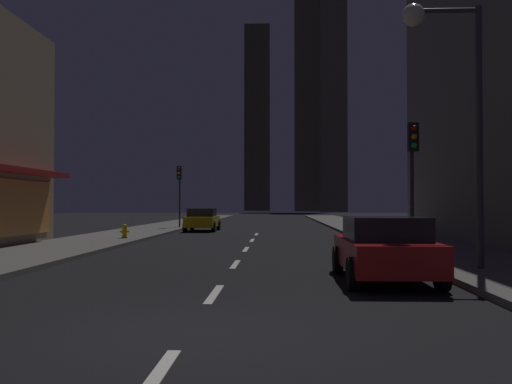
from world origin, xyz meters
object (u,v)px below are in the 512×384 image
fire_hydrant_far_left (125,232)px  traffic_light_far_left (179,183)px  traffic_light_near_right (413,158)px  street_lamp_right (445,70)px  car_parked_near (384,248)px  car_parked_far (202,220)px

fire_hydrant_far_left → traffic_light_far_left: size_ratio=0.16×
traffic_light_near_right → street_lamp_right: (-0.12, -3.85, 1.87)m
car_parked_near → traffic_light_far_left: traffic_light_far_left is taller
fire_hydrant_far_left → street_lamp_right: bearing=-45.7°
car_parked_far → traffic_light_near_right: traffic_light_near_right is taller
car_parked_near → traffic_light_near_right: 6.02m
car_parked_near → car_parked_far: (-7.20, 22.57, 0.00)m
traffic_light_near_right → street_lamp_right: street_lamp_right is taller
traffic_light_far_left → fire_hydrant_far_left: bearing=-91.9°
traffic_light_far_left → car_parked_far: bearing=-50.6°
traffic_light_near_right → fire_hydrant_far_left: bearing=145.9°
traffic_light_near_right → street_lamp_right: size_ratio=0.64×
car_parked_far → traffic_light_far_left: size_ratio=1.01×
street_lamp_right → car_parked_far: bearing=112.9°
car_parked_near → street_lamp_right: size_ratio=0.64×
car_parked_near → street_lamp_right: bearing=36.3°
traffic_light_near_right → traffic_light_far_left: 22.59m
car_parked_near → street_lamp_right: 4.86m
fire_hydrant_far_left → traffic_light_near_right: size_ratio=0.16×
fire_hydrant_far_left → car_parked_far: bearing=76.6°
fire_hydrant_far_left → traffic_light_far_left: 12.31m
car_parked_near → traffic_light_near_right: bearing=69.8°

